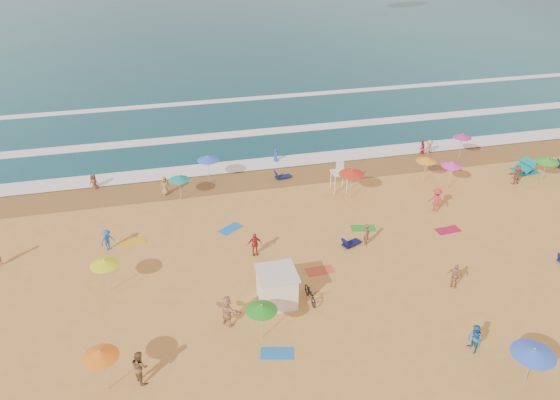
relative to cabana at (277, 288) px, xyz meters
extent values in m
plane|color=gold|center=(2.08, 2.98, -1.00)|extent=(220.00, 220.00, 0.00)
cube|color=#0C4756|center=(2.08, 86.98, -1.00)|extent=(220.00, 140.00, 0.18)
plane|color=olive|center=(2.08, 15.48, -0.99)|extent=(220.00, 220.00, 0.00)
cube|color=white|center=(2.08, 17.98, -0.90)|extent=(200.00, 2.20, 0.05)
cube|color=white|center=(2.08, 24.98, -0.90)|extent=(200.00, 1.60, 0.05)
cube|color=white|center=(2.08, 34.98, -0.90)|extent=(200.00, 1.20, 0.05)
cube|color=white|center=(0.00, 0.00, 0.00)|extent=(2.00, 2.00, 2.00)
cube|color=silver|center=(0.00, 0.00, 1.06)|extent=(2.20, 2.20, 0.12)
imported|color=black|center=(1.90, -0.30, -0.52)|extent=(0.72, 1.87, 0.97)
cone|color=blue|center=(-1.99, 15.48, 1.29)|extent=(1.78, 1.78, 0.35)
cone|color=#DAEB18|center=(-9.42, 3.24, 1.09)|extent=(1.66, 1.66, 0.35)
cone|color=#C42B85|center=(19.84, 14.89, 1.32)|extent=(1.59, 1.59, 0.35)
cone|color=blue|center=(10.20, -8.59, 1.10)|extent=(2.05, 2.05, 0.35)
cone|color=orange|center=(14.94, 11.77, 1.06)|extent=(1.63, 1.63, 0.35)
cone|color=#118F7E|center=(-4.46, 13.37, 0.89)|extent=(1.56, 1.56, 0.35)
cone|color=#289221|center=(-1.42, -2.65, 1.06)|extent=(1.65, 1.65, 0.35)
cone|color=green|center=(24.46, 9.72, 0.93)|extent=(1.88, 1.88, 0.35)
cone|color=#F937BE|center=(16.36, 10.36, 1.13)|extent=(1.56, 1.56, 0.35)
cone|color=orange|center=(-9.25, -4.35, 1.32)|extent=(1.67, 1.67, 0.35)
cone|color=red|center=(8.24, 10.66, 1.25)|extent=(1.92, 1.92, 0.35)
cube|color=#0E1046|center=(6.13, 4.45, -0.83)|extent=(1.42, 1.03, 0.34)
cube|color=#0F1C4B|center=(3.99, 15.03, -0.83)|extent=(1.35, 0.70, 0.34)
cube|color=blue|center=(-1.42, 8.35, -0.98)|extent=(1.89, 1.68, 0.03)
cube|color=gold|center=(-8.10, 8.20, -0.98)|extent=(1.84, 1.20, 0.03)
cube|color=#D34E31|center=(3.25, 2.26, -0.98)|extent=(1.73, 0.92, 0.03)
cube|color=#B2163B|center=(13.33, 4.68, -0.98)|extent=(1.77, 1.02, 0.03)
cube|color=blue|center=(-0.91, -3.95, -0.98)|extent=(1.85, 1.24, 0.03)
cube|color=green|center=(7.66, 6.27, -0.98)|extent=(1.85, 1.21, 0.03)
cube|color=#D8326D|center=(18.45, 13.51, -0.98)|extent=(1.85, 1.23, 0.03)
imported|color=tan|center=(-3.04, -1.20, -0.06)|extent=(1.60, 1.64, 1.87)
imported|color=tan|center=(10.57, -1.03, -0.22)|extent=(0.96, 0.86, 1.56)
imported|color=tan|center=(17.80, 16.55, -0.42)|extent=(1.22, 0.92, 1.67)
imported|color=#246CA9|center=(8.89, -6.08, -0.17)|extent=(0.68, 0.84, 1.66)
imported|color=red|center=(13.72, 7.36, -0.09)|extent=(1.36, 1.24, 1.83)
imported|color=blue|center=(-9.61, 7.70, -0.24)|extent=(1.13, 1.01, 1.52)
imported|color=brown|center=(7.14, 4.38, -0.22)|extent=(0.59, 0.68, 1.57)
imported|color=#9F5F49|center=(22.05, 9.82, -0.19)|extent=(1.52, 0.53, 1.62)
imported|color=brown|center=(-11.01, 16.81, -0.49)|extent=(0.88, 0.77, 1.52)
imported|color=#264EB2|center=(4.09, 18.17, -0.48)|extent=(0.50, 0.64, 1.54)
imported|color=tan|center=(-5.57, 14.52, -0.24)|extent=(0.86, 0.71, 1.52)
imported|color=#BB2E4E|center=(17.27, 16.97, -0.49)|extent=(0.78, 0.64, 1.51)
imported|color=brown|center=(-7.65, -4.12, -0.09)|extent=(1.00, 1.09, 1.82)
imported|color=#B82E2E|center=(-0.34, 4.91, -0.19)|extent=(0.96, 0.42, 1.62)
camera|label=1|loc=(-5.46, -23.83, 19.57)|focal=35.00mm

